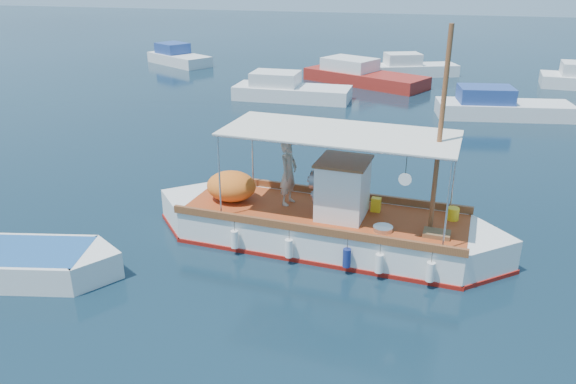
# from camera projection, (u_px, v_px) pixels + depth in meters

# --- Properties ---
(ground) EXTENTS (160.00, 160.00, 0.00)m
(ground) POSITION_uv_depth(u_px,v_px,m) (316.00, 249.00, 16.05)
(ground) COLOR black
(ground) RESTS_ON ground
(fishing_caique) EXTENTS (10.62, 3.61, 6.50)m
(fishing_caique) POSITION_uv_depth(u_px,v_px,m) (321.00, 225.00, 16.21)
(fishing_caique) COLOR white
(fishing_caique) RESTS_ON ground
(bg_boat_nw) EXTENTS (6.84, 2.42, 1.80)m
(bg_boat_nw) POSITION_uv_depth(u_px,v_px,m) (289.00, 91.00, 33.30)
(bg_boat_nw) COLOR silver
(bg_boat_nw) RESTS_ON ground
(bg_boat_n) EXTENTS (8.72, 6.21, 1.80)m
(bg_boat_n) POSITION_uv_depth(u_px,v_px,m) (362.00, 76.00, 37.62)
(bg_boat_n) COLOR maroon
(bg_boat_n) RESTS_ON ground
(bg_boat_ne) EXTENTS (7.09, 3.18, 1.80)m
(bg_boat_ne) POSITION_uv_depth(u_px,v_px,m) (500.00, 108.00, 29.48)
(bg_boat_ne) COLOR silver
(bg_boat_ne) RESTS_ON ground
(bg_boat_far_w) EXTENTS (6.16, 4.99, 1.80)m
(bg_boat_far_w) POSITION_uv_depth(u_px,v_px,m) (178.00, 58.00, 44.80)
(bg_boat_far_w) COLOR silver
(bg_boat_far_w) RESTS_ON ground
(bg_boat_far_n) EXTENTS (6.35, 4.04, 1.80)m
(bg_boat_far_n) POSITION_uv_depth(u_px,v_px,m) (412.00, 69.00, 40.29)
(bg_boat_far_n) COLOR silver
(bg_boat_far_n) RESTS_ON ground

